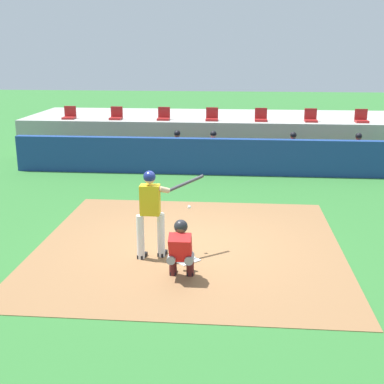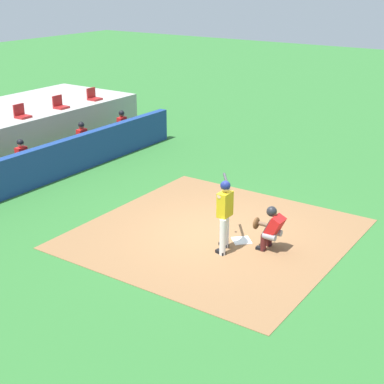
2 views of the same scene
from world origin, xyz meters
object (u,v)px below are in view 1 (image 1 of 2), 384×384
object	(u,v)px
stadium_seat_2	(164,116)
stadium_seat_5	(311,118)
stadium_seat_6	(361,119)
dugout_player_3	(358,152)
dugout_player_0	(177,149)
stadium_seat_3	(212,117)
stadium_seat_1	(116,116)
dugout_player_2	(293,151)
home_plate	(185,260)
catcher_crouched	(181,247)
stadium_seat_0	(70,115)
stadium_seat_4	(261,117)
dugout_player_1	(213,149)
batter_at_plate	(152,209)

from	to	relation	value
stadium_seat_2	stadium_seat_5	bearing A→B (deg)	0.00
stadium_seat_6	dugout_player_3	bearing A→B (deg)	-103.40
dugout_player_0	stadium_seat_2	size ratio (longest dim) A/B	2.71
stadium_seat_3	stadium_seat_6	world-z (taller)	same
stadium_seat_1	dugout_player_2	bearing A→B (deg)	-17.11
home_plate	stadium_seat_6	xyz separation A→B (m)	(5.57, 10.18, 1.51)
catcher_crouched	stadium_seat_2	bearing A→B (deg)	99.58
dugout_player_0	stadium_seat_5	size ratio (longest dim) A/B	2.71
dugout_player_2	stadium_seat_6	xyz separation A→B (m)	(2.68, 2.03, 0.86)
home_plate	stadium_seat_0	size ratio (longest dim) A/B	0.92
dugout_player_3	stadium_seat_4	xyz separation A→B (m)	(-3.23, 2.03, 0.86)
dugout_player_1	stadium_seat_5	size ratio (longest dim) A/B	2.71
home_plate	stadium_seat_4	world-z (taller)	stadium_seat_4
stadium_seat_4	catcher_crouched	bearing A→B (deg)	-99.67
dugout_player_1	stadium_seat_6	xyz separation A→B (m)	(5.42, 2.03, 0.86)
catcher_crouched	stadium_seat_5	xyz separation A→B (m)	(3.72, 10.95, 0.93)
dugout_player_2	stadium_seat_5	bearing A→B (deg)	68.07
stadium_seat_2	dugout_player_3	bearing A→B (deg)	-16.33
home_plate	dugout_player_2	world-z (taller)	dugout_player_2
home_plate	dugout_player_3	world-z (taller)	dugout_player_3
stadium_seat_4	stadium_seat_5	distance (m)	1.86
batter_at_plate	stadium_seat_1	distance (m)	10.53
stadium_seat_0	stadium_seat_5	world-z (taller)	same
dugout_player_3	stadium_seat_0	bearing A→B (deg)	169.19
batter_at_plate	stadium_seat_4	size ratio (longest dim) A/B	3.76
stadium_seat_1	batter_at_plate	bearing A→B (deg)	-73.20
dugout_player_3	stadium_seat_3	distance (m)	5.55
home_plate	stadium_seat_6	size ratio (longest dim) A/B	0.92
dugout_player_1	stadium_seat_3	distance (m)	2.21
stadium_seat_5	stadium_seat_1	bearing A→B (deg)	180.00
stadium_seat_6	dugout_player_2	bearing A→B (deg)	-142.76
stadium_seat_0	stadium_seat_3	size ratio (longest dim) A/B	1.00
catcher_crouched	stadium_seat_3	xyz separation A→B (m)	(0.01, 10.95, 0.93)
dugout_player_2	dugout_player_3	size ratio (longest dim) A/B	1.00
dugout_player_0	dugout_player_1	world-z (taller)	same
dugout_player_2	stadium_seat_1	size ratio (longest dim) A/B	2.71
stadium_seat_2	stadium_seat_5	distance (m)	5.57
catcher_crouched	stadium_seat_6	distance (m)	12.33
dugout_player_1	stadium_seat_4	distance (m)	2.79
catcher_crouched	dugout_player_2	distance (m)	9.38
batter_at_plate	stadium_seat_1	bearing A→B (deg)	106.80
home_plate	stadium_seat_1	world-z (taller)	stadium_seat_1
stadium_seat_1	stadium_seat_6	bearing A→B (deg)	0.00
stadium_seat_4	stadium_seat_5	bearing A→B (deg)	0.00
dugout_player_3	stadium_seat_4	distance (m)	3.91
stadium_seat_0	stadium_seat_1	world-z (taller)	same
stadium_seat_3	stadium_seat_6	xyz separation A→B (m)	(5.57, 0.00, 0.00)
batter_at_plate	dugout_player_0	size ratio (longest dim) A/B	1.39
batter_at_plate	stadium_seat_6	distance (m)	11.86
stadium_seat_4	home_plate	bearing A→B (deg)	-100.34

